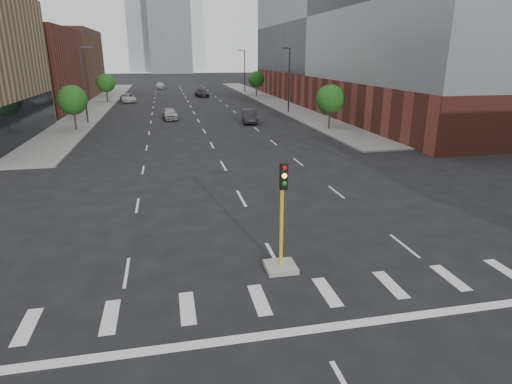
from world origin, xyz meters
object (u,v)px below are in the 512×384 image
object	(u,v)px
car_mid_right	(249,116)
car_far_left	(128,98)
car_deep_right	(202,93)
car_distant	(160,85)
median_traffic_signal	(281,247)
car_near_left	(170,114)

from	to	relation	value
car_mid_right	car_far_left	distance (m)	32.77
car_far_left	car_deep_right	size ratio (longest dim) A/B	1.05
car_mid_right	car_distant	world-z (taller)	car_distant
median_traffic_signal	car_distant	size ratio (longest dim) A/B	0.90
car_near_left	car_far_left	bearing A→B (deg)	102.40
car_near_left	car_far_left	xyz separation A→B (m)	(-6.96, 23.20, -0.03)
car_far_left	car_deep_right	bearing A→B (deg)	17.60
median_traffic_signal	car_deep_right	bearing A→B (deg)	87.44
car_near_left	car_mid_right	world-z (taller)	car_mid_right
car_near_left	median_traffic_signal	bearing A→B (deg)	-89.58
car_mid_right	car_distant	xyz separation A→B (m)	(-11.05, 59.21, 0.02)
car_far_left	car_distant	world-z (taller)	car_distant
median_traffic_signal	car_deep_right	size ratio (longest dim) A/B	0.86
car_near_left	car_far_left	distance (m)	24.22
median_traffic_signal	car_distant	bearing A→B (deg)	92.92
median_traffic_signal	car_mid_right	world-z (taller)	median_traffic_signal
car_far_left	car_distant	size ratio (longest dim) A/B	1.10
median_traffic_signal	car_far_left	size ratio (longest dim) A/B	0.82
median_traffic_signal	car_deep_right	distance (m)	73.24
car_mid_right	car_deep_right	world-z (taller)	car_mid_right
car_deep_right	car_distant	bearing A→B (deg)	101.27
car_near_left	car_mid_right	xyz separation A→B (m)	(9.64, -5.05, 0.03)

